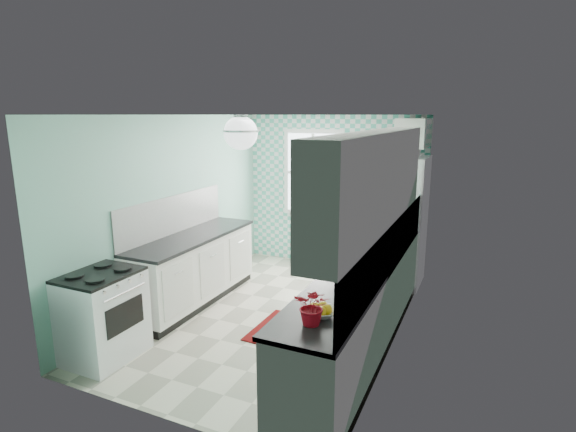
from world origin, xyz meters
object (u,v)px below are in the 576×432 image
at_px(potted_plant, 313,306).
at_px(fridge, 395,221).
at_px(ceiling_light, 241,133).
at_px(fruit_bowl, 320,313).
at_px(sink, 382,245).
at_px(stove, 103,314).
at_px(microwave, 400,145).

bearing_deg(potted_plant, fridge, 91.42).
bearing_deg(ceiling_light, potted_plant, -41.02).
bearing_deg(ceiling_light, fruit_bowl, -36.31).
relative_size(ceiling_light, sink, 0.63).
xyz_separation_m(ceiling_light, stove, (-1.20, -0.85, -1.84)).
bearing_deg(fruit_bowl, potted_plant, -90.00).
height_order(ceiling_light, fridge, ceiling_light).
bearing_deg(microwave, fridge, 52.27).
bearing_deg(microwave, sink, 93.11).
height_order(stove, potted_plant, potted_plant).
xyz_separation_m(fruit_bowl, potted_plant, (0.00, -0.16, 0.12)).
bearing_deg(ceiling_light, fridge, 66.93).
height_order(fridge, stove, fridge).
height_order(ceiling_light, sink, ceiling_light).
relative_size(stove, microwave, 1.62).
bearing_deg(microwave, potted_plant, 90.35).
xyz_separation_m(ceiling_light, microwave, (1.11, 2.61, -0.25)).
distance_m(sink, fruit_bowl, 2.21).
xyz_separation_m(ceiling_light, sink, (1.20, 1.32, -1.39)).
bearing_deg(potted_plant, stove, 175.31).
xyz_separation_m(stove, sink, (2.40, 2.17, 0.45)).
xyz_separation_m(fridge, stove, (-2.31, -3.45, -0.48)).
bearing_deg(microwave, stove, 55.17).
relative_size(ceiling_light, stove, 0.38).
distance_m(stove, microwave, 4.45).
distance_m(ceiling_light, stove, 2.36).
height_order(fruit_bowl, potted_plant, potted_plant).
bearing_deg(fruit_bowl, ceiling_light, 143.69).
relative_size(fridge, sink, 3.46).
bearing_deg(potted_plant, fruit_bowl, 90.00).
height_order(fruit_bowl, microwave, microwave).
height_order(ceiling_light, potted_plant, ceiling_light).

